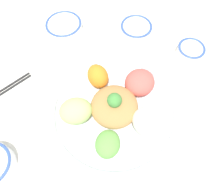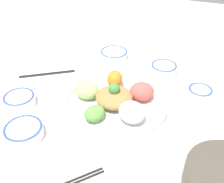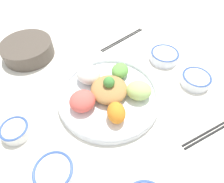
{
  "view_description": "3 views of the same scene",
  "coord_description": "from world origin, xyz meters",
  "px_view_note": "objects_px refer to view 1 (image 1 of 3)",
  "views": [
    {
      "loc": [
        -0.26,
        0.04,
        0.55
      ],
      "look_at": [
        0.0,
        -0.0,
        0.05
      ],
      "focal_mm": 35.0,
      "sensor_mm": 36.0,
      "label": 1
    },
    {
      "loc": [
        -0.67,
        -0.22,
        0.57
      ],
      "look_at": [
        -0.07,
        -0.01,
        0.09
      ],
      "focal_mm": 42.0,
      "sensor_mm": 36.0,
      "label": 2
    },
    {
      "loc": [
        0.35,
        0.04,
        0.52
      ],
      "look_at": [
        -0.03,
        0.01,
        0.04
      ],
      "focal_mm": 30.0,
      "sensor_mm": 36.0,
      "label": 3
    }
  ],
  "objects_px": {
    "rice_bowl_blue": "(136,30)",
    "serving_spoon_extra": "(121,8)",
    "sauce_bowl_far": "(191,51)",
    "sauce_bowl_red": "(64,26)",
    "salad_platter": "(115,109)"
  },
  "relations": [
    {
      "from": "sauce_bowl_red",
      "to": "rice_bowl_blue",
      "type": "relative_size",
      "value": 1.17
    },
    {
      "from": "sauce_bowl_far",
      "to": "serving_spoon_extra",
      "type": "height_order",
      "value": "sauce_bowl_far"
    },
    {
      "from": "rice_bowl_blue",
      "to": "sauce_bowl_far",
      "type": "bearing_deg",
      "value": -125.78
    },
    {
      "from": "sauce_bowl_red",
      "to": "salad_platter",
      "type": "bearing_deg",
      "value": -160.09
    },
    {
      "from": "sauce_bowl_far",
      "to": "serving_spoon_extra",
      "type": "distance_m",
      "value": 0.29
    },
    {
      "from": "salad_platter",
      "to": "serving_spoon_extra",
      "type": "xyz_separation_m",
      "value": [
        0.39,
        -0.09,
        -0.02
      ]
    },
    {
      "from": "rice_bowl_blue",
      "to": "sauce_bowl_far",
      "type": "distance_m",
      "value": 0.18
    },
    {
      "from": "sauce_bowl_red",
      "to": "serving_spoon_extra",
      "type": "distance_m",
      "value": 0.22
    },
    {
      "from": "sauce_bowl_far",
      "to": "sauce_bowl_red",
      "type": "bearing_deg",
      "value": 66.49
    },
    {
      "from": "sauce_bowl_red",
      "to": "serving_spoon_extra",
      "type": "height_order",
      "value": "sauce_bowl_red"
    },
    {
      "from": "sauce_bowl_far",
      "to": "serving_spoon_extra",
      "type": "relative_size",
      "value": 0.66
    },
    {
      "from": "rice_bowl_blue",
      "to": "serving_spoon_extra",
      "type": "bearing_deg",
      "value": 10.45
    },
    {
      "from": "salad_platter",
      "to": "sauce_bowl_red",
      "type": "bearing_deg",
      "value": 19.91
    },
    {
      "from": "salad_platter",
      "to": "rice_bowl_blue",
      "type": "distance_m",
      "value": 0.29
    },
    {
      "from": "sauce_bowl_red",
      "to": "sauce_bowl_far",
      "type": "height_order",
      "value": "sauce_bowl_far"
    }
  ]
}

